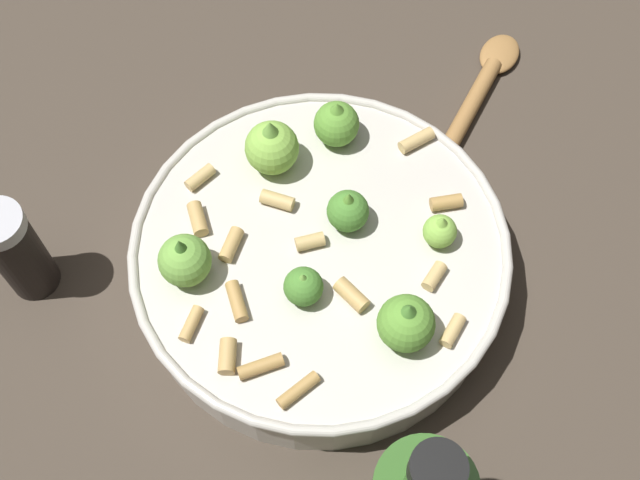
{
  "coord_description": "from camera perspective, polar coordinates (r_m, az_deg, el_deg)",
  "views": [
    {
      "loc": [
        -0.04,
        0.29,
        0.6
      ],
      "look_at": [
        0.0,
        0.0,
        0.07
      ],
      "focal_mm": 44.78,
      "sensor_mm": 36.0,
      "label": 1
    }
  ],
  "objects": [
    {
      "name": "ground_plane",
      "position": [
        0.67,
        -0.0,
        -2.67
      ],
      "size": [
        2.4,
        2.4,
        0.0
      ],
      "primitive_type": "plane",
      "color": "#42382D"
    },
    {
      "name": "cooking_pan",
      "position": [
        0.64,
        -0.04,
        -1.25
      ],
      "size": [
        0.3,
        0.3,
        0.11
      ],
      "color": "beige",
      "rests_on": "ground"
    },
    {
      "name": "pepper_shaker",
      "position": [
        0.67,
        -20.86,
        -0.76
      ],
      "size": [
        0.04,
        0.04,
        0.1
      ],
      "color": "black",
      "rests_on": "ground"
    },
    {
      "name": "wooden_spoon",
      "position": [
        0.76,
        10.51,
        8.97
      ],
      "size": [
        0.11,
        0.24,
        0.02
      ],
      "color": "#9E703D",
      "rests_on": "ground"
    }
  ]
}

